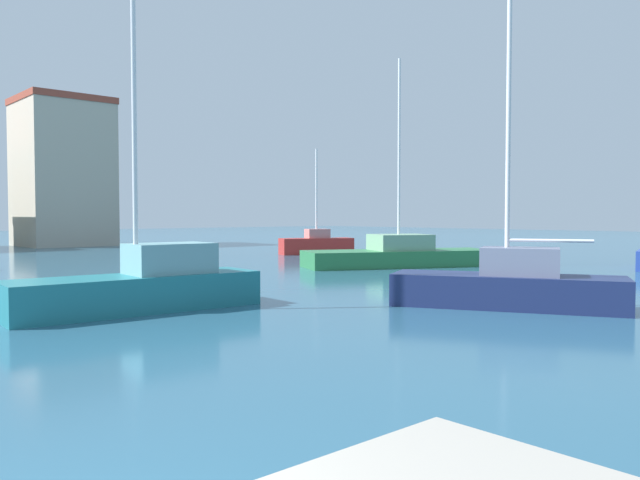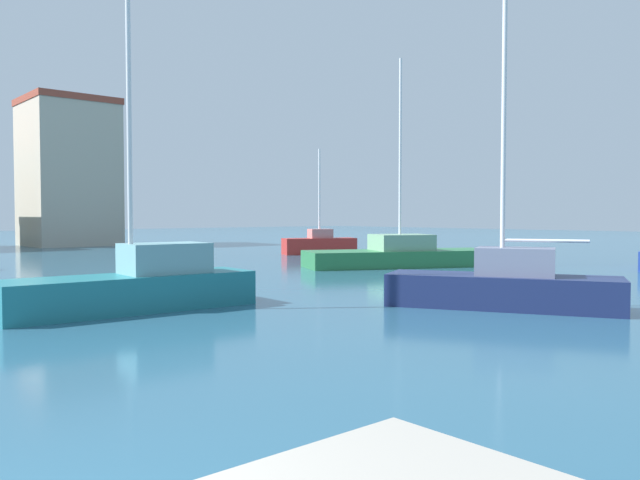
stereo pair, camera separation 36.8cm
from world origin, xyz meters
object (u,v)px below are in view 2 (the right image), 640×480
sailboat_navy_far_left (504,285)px  sailboat_green_far_right (400,255)px  sailboat_red_center_channel (319,244)px  sailboat_teal_outer_mooring (137,284)px

sailboat_navy_far_left → sailboat_green_far_right: 13.03m
sailboat_red_center_channel → sailboat_navy_far_left: size_ratio=0.80×
sailboat_navy_far_left → sailboat_red_center_channel: bearing=60.9°
sailboat_teal_outer_mooring → sailboat_green_far_right: sailboat_teal_outer_mooring is taller
sailboat_navy_far_left → sailboat_green_far_right: size_ratio=0.84×
sailboat_teal_outer_mooring → sailboat_red_center_channel: sailboat_teal_outer_mooring is taller
sailboat_teal_outer_mooring → sailboat_navy_far_left: sailboat_teal_outer_mooring is taller
sailboat_teal_outer_mooring → sailboat_red_center_channel: bearing=37.6°
sailboat_teal_outer_mooring → sailboat_navy_far_left: size_ratio=1.34×
sailboat_teal_outer_mooring → sailboat_red_center_channel: size_ratio=1.68×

